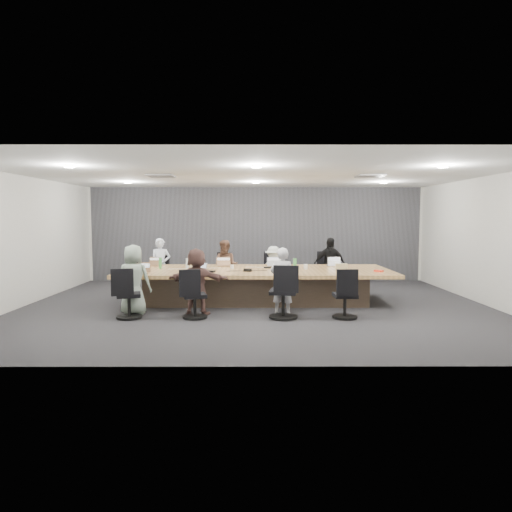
{
  "coord_description": "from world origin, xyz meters",
  "views": [
    {
      "loc": [
        -0.03,
        -9.7,
        1.91
      ],
      "look_at": [
        0.0,
        0.4,
        1.05
      ],
      "focal_mm": 32.0,
      "sensor_mm": 36.0,
      "label": 1
    }
  ],
  "objects_px": {
    "chair_4": "(129,299)",
    "chair_3": "(327,275)",
    "chair_6": "(283,296)",
    "stapler": "(248,270)",
    "person_5": "(197,281)",
    "person_6": "(282,281)",
    "laptop_3": "(333,265)",
    "canvas_bag": "(341,267)",
    "bottle_clear": "(187,263)",
    "mug_brown": "(135,268)",
    "person_2": "(274,269)",
    "person_1": "(226,266)",
    "bottle_green_right": "(295,265)",
    "snack_packet": "(379,271)",
    "person_4": "(134,280)",
    "conference_table": "(256,284)",
    "chair_5": "(195,300)",
    "laptop_0": "(156,265)",
    "person_3": "(330,265)",
    "laptop_4": "(140,273)",
    "laptop_2": "(274,265)",
    "person_0": "(161,265)",
    "chair_0": "(164,276)",
    "chair_1": "(227,276)",
    "chair_7": "(345,299)",
    "laptop_5": "(200,273)",
    "bottle_green_left": "(160,263)",
    "chair_2": "(273,275)",
    "laptop_1": "(225,265)",
    "laptop_6": "(281,273)"
  },
  "relations": [
    {
      "from": "bottle_clear",
      "to": "snack_packet",
      "type": "distance_m",
      "value": 4.29
    },
    {
      "from": "bottle_green_right",
      "to": "snack_packet",
      "type": "distance_m",
      "value": 1.8
    },
    {
      "from": "chair_7",
      "to": "person_6",
      "type": "relative_size",
      "value": 0.55
    },
    {
      "from": "person_2",
      "to": "person_6",
      "type": "relative_size",
      "value": 0.89
    },
    {
      "from": "laptop_3",
      "to": "conference_table",
      "type": "bearing_deg",
      "value": 20.15
    },
    {
      "from": "person_2",
      "to": "person_4",
      "type": "relative_size",
      "value": 0.85
    },
    {
      "from": "laptop_2",
      "to": "chair_6",
      "type": "bearing_deg",
      "value": 86.51
    },
    {
      "from": "chair_6",
      "to": "bottle_clear",
      "type": "relative_size",
      "value": 3.73
    },
    {
      "from": "person_1",
      "to": "person_5",
      "type": "relative_size",
      "value": 1.02
    },
    {
      "from": "person_6",
      "to": "bottle_clear",
      "type": "relative_size",
      "value": 5.79
    },
    {
      "from": "chair_2",
      "to": "laptop_1",
      "type": "distance_m",
      "value": 1.55
    },
    {
      "from": "canvas_bag",
      "to": "laptop_6",
      "type": "bearing_deg",
      "value": -154.1
    },
    {
      "from": "laptop_5",
      "to": "person_3",
      "type": "bearing_deg",
      "value": 48.17
    },
    {
      "from": "conference_table",
      "to": "chair_4",
      "type": "distance_m",
      "value": 2.94
    },
    {
      "from": "laptop_5",
      "to": "mug_brown",
      "type": "height_order",
      "value": "mug_brown"
    },
    {
      "from": "chair_0",
      "to": "laptop_5",
      "type": "height_order",
      "value": "laptop_5"
    },
    {
      "from": "person_0",
      "to": "person_2",
      "type": "distance_m",
      "value": 2.88
    },
    {
      "from": "person_3",
      "to": "person_4",
      "type": "bearing_deg",
      "value": -151.62
    },
    {
      "from": "chair_5",
      "to": "laptop_4",
      "type": "xyz_separation_m",
      "value": [
        -1.24,
        0.9,
        0.39
      ]
    },
    {
      "from": "person_5",
      "to": "person_6",
      "type": "distance_m",
      "value": 1.67
    },
    {
      "from": "laptop_0",
      "to": "person_3",
      "type": "bearing_deg",
      "value": -162.68
    },
    {
      "from": "chair_6",
      "to": "bottle_green_right",
      "type": "xyz_separation_m",
      "value": [
        0.34,
        1.43,
        0.45
      ]
    },
    {
      "from": "chair_0",
      "to": "chair_1",
      "type": "relative_size",
      "value": 1.0
    },
    {
      "from": "mug_brown",
      "to": "chair_1",
      "type": "bearing_deg",
      "value": 45.94
    },
    {
      "from": "person_3",
      "to": "conference_table",
      "type": "bearing_deg",
      "value": -148.18
    },
    {
      "from": "person_2",
      "to": "laptop_2",
      "type": "bearing_deg",
      "value": -81.82
    },
    {
      "from": "person_0",
      "to": "bottle_green_left",
      "type": "height_order",
      "value": "person_0"
    },
    {
      "from": "conference_table",
      "to": "chair_0",
      "type": "height_order",
      "value": "chair_0"
    },
    {
      "from": "chair_0",
      "to": "laptop_2",
      "type": "relative_size",
      "value": 2.26
    },
    {
      "from": "person_2",
      "to": "laptop_6",
      "type": "bearing_deg",
      "value": -80.27
    },
    {
      "from": "conference_table",
      "to": "stapler",
      "type": "relative_size",
      "value": 33.7
    },
    {
      "from": "chair_3",
      "to": "person_4",
      "type": "bearing_deg",
      "value": 42.43
    },
    {
      "from": "chair_6",
      "to": "laptop_0",
      "type": "xyz_separation_m",
      "value": [
        -2.94,
        2.5,
        0.32
      ]
    },
    {
      "from": "conference_table",
      "to": "laptop_2",
      "type": "height_order",
      "value": "laptop_2"
    },
    {
      "from": "chair_3",
      "to": "chair_5",
      "type": "relative_size",
      "value": 1.11
    },
    {
      "from": "laptop_3",
      "to": "canvas_bag",
      "type": "distance_m",
      "value": 0.93
    },
    {
      "from": "conference_table",
      "to": "person_0",
      "type": "height_order",
      "value": "person_0"
    },
    {
      "from": "chair_4",
      "to": "chair_3",
      "type": "bearing_deg",
      "value": 23.83
    },
    {
      "from": "chair_6",
      "to": "person_3",
      "type": "xyz_separation_m",
      "value": [
        1.37,
        3.05,
        0.27
      ]
    },
    {
      "from": "chair_2",
      "to": "chair_5",
      "type": "distance_m",
      "value": 3.76
    },
    {
      "from": "chair_7",
      "to": "person_4",
      "type": "xyz_separation_m",
      "value": [
        -4.08,
        0.35,
        0.33
      ]
    },
    {
      "from": "chair_5",
      "to": "snack_packet",
      "type": "height_order",
      "value": "snack_packet"
    },
    {
      "from": "laptop_4",
      "to": "bottle_clear",
      "type": "relative_size",
      "value": 1.24
    },
    {
      "from": "chair_6",
      "to": "stapler",
      "type": "xyz_separation_m",
      "value": [
        -0.69,
        1.26,
        0.35
      ]
    },
    {
      "from": "laptop_0",
      "to": "person_3",
      "type": "relative_size",
      "value": 0.21
    },
    {
      "from": "bottle_green_right",
      "to": "person_1",
      "type": "bearing_deg",
      "value": 134.82
    },
    {
      "from": "person_2",
      "to": "person_1",
      "type": "bearing_deg",
      "value": -171.82
    },
    {
      "from": "laptop_4",
      "to": "person_6",
      "type": "distance_m",
      "value": 2.97
    },
    {
      "from": "laptop_4",
      "to": "bottle_clear",
      "type": "xyz_separation_m",
      "value": [
        0.81,
        1.07,
        0.11
      ]
    },
    {
      "from": "bottle_clear",
      "to": "mug_brown",
      "type": "xyz_separation_m",
      "value": [
        -1.06,
        -0.52,
        -0.06
      ]
    }
  ]
}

